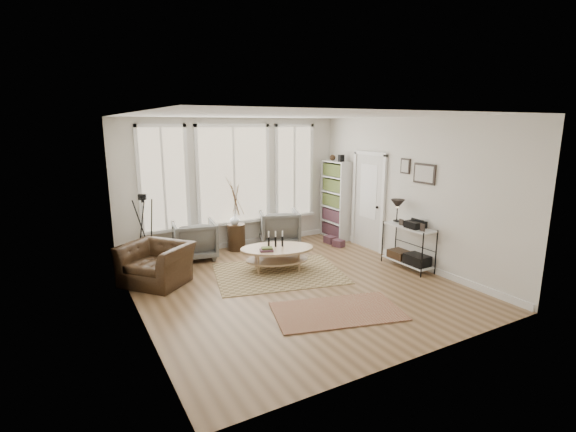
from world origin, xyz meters
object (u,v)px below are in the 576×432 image
armchair_left (195,240)px  side_table (236,215)px  armchair_right (279,227)px  low_shelf (408,242)px  accent_chair (156,264)px  coffee_table (277,253)px  bookcase (335,200)px

armchair_left → side_table: 1.07m
armchair_left → armchair_right: armchair_right is taller
low_shelf → armchair_right: (-1.44, 2.65, -0.10)m
low_shelf → accent_chair: low_shelf is taller
low_shelf → coffee_table: (-2.30, 1.13, -0.16)m
bookcase → accent_chair: bearing=-168.0°
accent_chair → bookcase: bearing=61.2°
armchair_right → side_table: size_ratio=0.55×
side_table → accent_chair: bearing=-149.4°
armchair_left → side_table: (0.99, 0.14, 0.40)m
side_table → coffee_table: bearing=-83.9°
coffee_table → side_table: (-0.17, 1.61, 0.45)m
armchair_right → accent_chair: 3.22m
bookcase → accent_chair: (-4.53, -0.96, -0.60)m
bookcase → low_shelf: 2.56m
side_table → armchair_left: bearing=-172.1°
armchair_right → bookcase: bearing=-164.9°
armchair_left → accent_chair: size_ratio=0.80×
coffee_table → accent_chair: size_ratio=1.48×
armchair_left → coffee_table: bearing=137.0°
armchair_left → armchair_right: (2.02, 0.04, 0.01)m
low_shelf → bookcase: bearing=88.7°
armchair_right → accent_chair: size_ratio=0.83×
bookcase → side_table: (-2.53, 0.22, -0.16)m
bookcase → armchair_right: bearing=175.2°
bookcase → side_table: 2.54m
bookcase → armchair_right: (-1.50, 0.13, -0.54)m
armchair_left → low_shelf: bearing=151.8°
side_table → low_shelf: bearing=-48.0°
bookcase → armchair_left: 3.56m
bookcase → coffee_table: bearing=-149.5°
armchair_left → accent_chair: (-1.01, -1.05, -0.04)m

